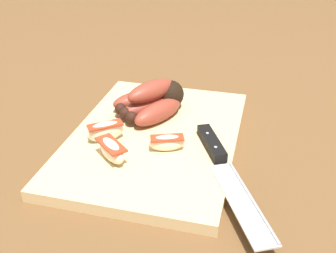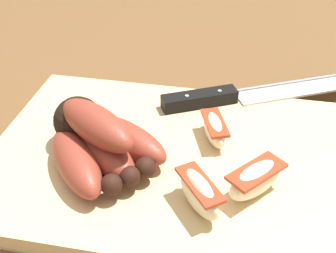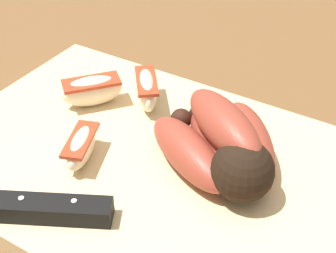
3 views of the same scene
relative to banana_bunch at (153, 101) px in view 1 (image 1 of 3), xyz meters
name	(u,v)px [view 1 (image 1 of 3)]	position (x,y,z in m)	size (l,w,h in m)	color
ground_plane	(163,150)	(-0.09, -0.04, -0.05)	(6.00, 6.00, 0.00)	brown
cutting_board	(155,139)	(-0.08, -0.02, -0.04)	(0.41, 0.29, 0.02)	#DBBC84
banana_bunch	(153,101)	(0.00, 0.00, 0.00)	(0.15, 0.15, 0.07)	black
chefs_knife	(221,162)	(-0.14, -0.15, -0.02)	(0.26, 0.15, 0.02)	silver
apple_wedge_near	(111,150)	(-0.17, 0.02, -0.01)	(0.06, 0.07, 0.04)	#F4E5C1
apple_wedge_middle	(167,142)	(-0.12, -0.06, -0.01)	(0.04, 0.06, 0.03)	#F4E5C1
apple_wedge_far	(106,131)	(-0.12, 0.05, -0.01)	(0.06, 0.06, 0.04)	#F4E5C1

